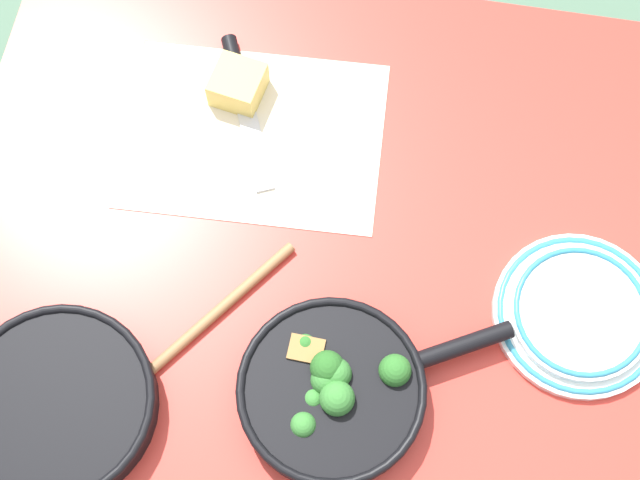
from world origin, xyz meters
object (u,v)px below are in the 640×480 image
(skillet_eggs, at_px, (56,405))
(dinner_plate_stack, at_px, (579,313))
(grater_knife, at_px, (241,90))
(cheese_block, at_px, (238,85))
(skillet_broccoli, at_px, (334,389))
(wooden_spoon, at_px, (161,361))

(skillet_eggs, relative_size, dinner_plate_stack, 1.40)
(skillet_eggs, relative_size, grater_knife, 1.32)
(skillet_eggs, xyz_separation_m, cheese_block, (0.14, 0.51, 0.00))
(skillet_broccoli, xyz_separation_m, skillet_eggs, (-0.35, -0.08, -0.00))
(skillet_eggs, distance_m, cheese_block, 0.53)
(dinner_plate_stack, bearing_deg, grater_knife, 152.84)
(skillet_eggs, xyz_separation_m, dinner_plate_stack, (0.67, 0.24, -0.01))
(skillet_broccoli, relative_size, wooden_spoon, 1.08)
(cheese_block, bearing_deg, dinner_plate_stack, -26.88)
(cheese_block, bearing_deg, grater_knife, 26.64)
(grater_knife, height_order, dinner_plate_stack, dinner_plate_stack)
(wooden_spoon, bearing_deg, grater_knife, -146.26)
(skillet_broccoli, distance_m, grater_knife, 0.48)
(skillet_broccoli, bearing_deg, wooden_spoon, 150.58)
(wooden_spoon, xyz_separation_m, cheese_block, (0.02, 0.42, 0.02))
(wooden_spoon, relative_size, grater_knife, 1.31)
(grater_knife, bearing_deg, skillet_broccoli, 2.88)
(grater_knife, distance_m, cheese_block, 0.02)
(wooden_spoon, relative_size, cheese_block, 3.90)
(cheese_block, relative_size, dinner_plate_stack, 0.36)
(dinner_plate_stack, bearing_deg, skillet_eggs, -160.13)
(wooden_spoon, xyz_separation_m, grater_knife, (0.02, 0.43, 0.00))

